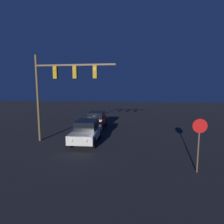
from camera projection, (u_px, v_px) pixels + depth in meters
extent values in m
cube|color=beige|center=(86.00, 134.00, 13.00)|extent=(1.84, 4.05, 0.61)
cube|color=black|center=(87.00, 125.00, 13.12)|extent=(1.53, 2.18, 0.67)
cylinder|color=black|center=(94.00, 143.00, 11.74)|extent=(0.21, 0.75, 0.74)
cylinder|color=black|center=(71.00, 142.00, 11.88)|extent=(0.21, 0.75, 0.74)
cylinder|color=black|center=(100.00, 134.00, 14.19)|extent=(0.21, 0.75, 0.74)
cylinder|color=black|center=(81.00, 133.00, 14.34)|extent=(0.21, 0.75, 0.74)
sphere|color=#F9EFC6|center=(86.00, 141.00, 10.95)|extent=(0.18, 0.18, 0.18)
sphere|color=#F9EFC6|center=(72.00, 140.00, 11.04)|extent=(0.18, 0.18, 0.18)
cube|color=#B21E1E|center=(96.00, 121.00, 18.03)|extent=(1.81, 4.04, 0.61)
cube|color=black|center=(97.00, 115.00, 18.15)|extent=(1.51, 2.16, 0.67)
cylinder|color=black|center=(102.00, 127.00, 16.76)|extent=(0.20, 0.74, 0.74)
cylinder|color=black|center=(86.00, 127.00, 16.92)|extent=(0.20, 0.74, 0.74)
cylinder|color=black|center=(106.00, 122.00, 19.22)|extent=(0.20, 0.74, 0.74)
cylinder|color=black|center=(91.00, 122.00, 19.38)|extent=(0.20, 0.74, 0.74)
sphere|color=#F9EFC6|center=(97.00, 125.00, 15.98)|extent=(0.18, 0.18, 0.18)
sphere|color=#F9EFC6|center=(87.00, 125.00, 16.07)|extent=(0.18, 0.18, 0.18)
cylinder|color=brown|center=(38.00, 99.00, 13.13)|extent=(0.18, 0.18, 6.45)
cube|color=brown|center=(75.00, 65.00, 12.48)|extent=(5.89, 0.12, 0.12)
cube|color=#A57F14|center=(55.00, 72.00, 12.72)|extent=(0.28, 0.28, 0.90)
cylinder|color=orange|center=(54.00, 69.00, 12.54)|extent=(0.20, 0.02, 0.20)
cube|color=#A57F14|center=(75.00, 72.00, 12.55)|extent=(0.28, 0.28, 0.90)
cylinder|color=orange|center=(74.00, 69.00, 12.37)|extent=(0.20, 0.02, 0.20)
cube|color=#A57F14|center=(95.00, 72.00, 12.37)|extent=(0.28, 0.28, 0.90)
cylinder|color=orange|center=(95.00, 69.00, 12.20)|extent=(0.20, 0.02, 0.20)
cylinder|color=brown|center=(198.00, 146.00, 8.18)|extent=(0.07, 0.07, 2.59)
cylinder|color=red|center=(200.00, 126.00, 8.04)|extent=(0.66, 0.03, 0.66)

